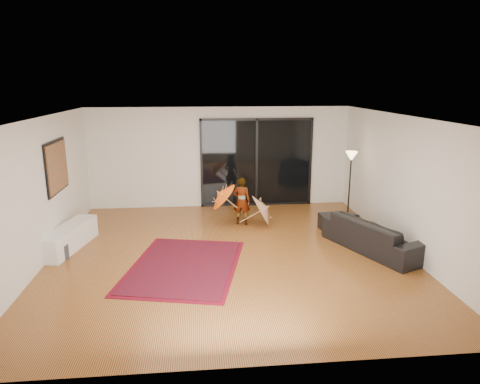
{
  "coord_description": "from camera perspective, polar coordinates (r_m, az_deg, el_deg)",
  "views": [
    {
      "loc": [
        -0.56,
        -7.93,
        3.33
      ],
      "look_at": [
        0.28,
        0.68,
        1.1
      ],
      "focal_mm": 32.0,
      "sensor_mm": 36.0,
      "label": 1
    }
  ],
  "objects": [
    {
      "name": "persian_rug",
      "position": [
        8.14,
        -7.45,
        -9.75
      ],
      "size": [
        2.46,
        3.04,
        0.02
      ],
      "rotation": [
        0.0,
        0.0,
        -0.22
      ],
      "color": "#5C0717",
      "rests_on": "floor"
    },
    {
      "name": "sofa",
      "position": [
        9.13,
        17.48,
        -5.44
      ],
      "size": [
        1.7,
        2.4,
        0.65
      ],
      "primitive_type": "imported",
      "rotation": [
        0.0,
        0.0,
        1.99
      ],
      "color": "black",
      "rests_on": "floor"
    },
    {
      "name": "painting",
      "position": [
        9.54,
        -23.22,
        3.13
      ],
      "size": [
        0.04,
        1.28,
        1.08
      ],
      "color": "black",
      "rests_on": "wall_left"
    },
    {
      "name": "media_console",
      "position": [
        9.48,
        -21.8,
        -5.66
      ],
      "size": [
        0.79,
        1.76,
        0.47
      ],
      "primitive_type": "cube",
      "rotation": [
        0.0,
        0.0,
        -0.22
      ],
      "color": "white",
      "rests_on": "floor"
    },
    {
      "name": "floor",
      "position": [
        8.61,
        -1.41,
        -8.29
      ],
      "size": [
        7.0,
        7.0,
        0.0
      ],
      "primitive_type": "plane",
      "color": "#AA6E2E",
      "rests_on": "ground"
    },
    {
      "name": "wall_back",
      "position": [
        11.61,
        -2.71,
        4.62
      ],
      "size": [
        7.0,
        0.0,
        7.0
      ],
      "primitive_type": "plane",
      "rotation": [
        1.57,
        0.0,
        0.0
      ],
      "color": "silver",
      "rests_on": "floor"
    },
    {
      "name": "parasol_orange",
      "position": [
        10.05,
        -2.88,
        -0.53
      ],
      "size": [
        0.63,
        0.75,
        0.85
      ],
      "rotation": [
        0.0,
        -0.84,
        0.0
      ],
      "color": "#FF5B0D",
      "rests_on": "child"
    },
    {
      "name": "speaker",
      "position": [
        9.05,
        -22.64,
        -7.35
      ],
      "size": [
        0.3,
        0.3,
        0.28
      ],
      "primitive_type": "cube",
      "rotation": [
        0.0,
        0.0,
        0.26
      ],
      "color": "#424244",
      "rests_on": "floor"
    },
    {
      "name": "floor_lamp",
      "position": [
        10.72,
        14.55,
        3.34
      ],
      "size": [
        0.29,
        0.29,
        1.71
      ],
      "color": "black",
      "rests_on": "floor"
    },
    {
      "name": "ceiling",
      "position": [
        7.97,
        -1.53,
        9.92
      ],
      "size": [
        7.0,
        7.0,
        0.0
      ],
      "primitive_type": "plane",
      "rotation": [
        3.14,
        0.0,
        0.0
      ],
      "color": "white",
      "rests_on": "wall_back"
    },
    {
      "name": "parasol_white",
      "position": [
        10.13,
        3.68,
        -1.77
      ],
      "size": [
        0.57,
        0.84,
        0.93
      ],
      "rotation": [
        0.0,
        1.07,
        0.0
      ],
      "color": "beige",
      "rests_on": "floor"
    },
    {
      "name": "sliding_door",
      "position": [
        11.7,
        2.22,
        3.95
      ],
      "size": [
        3.06,
        0.07,
        2.4
      ],
      "color": "black",
      "rests_on": "wall_back"
    },
    {
      "name": "wall_front",
      "position": [
        4.88,
        1.52,
        -9.47
      ],
      "size": [
        7.0,
        0.0,
        7.0
      ],
      "primitive_type": "plane",
      "rotation": [
        -1.57,
        0.0,
        0.0
      ],
      "color": "silver",
      "rests_on": "floor"
    },
    {
      "name": "child",
      "position": [
        10.18,
        0.21,
        -1.23
      ],
      "size": [
        0.48,
        0.38,
        1.16
      ],
      "primitive_type": "imported",
      "rotation": [
        0.0,
        0.0,
        2.87
      ],
      "color": "#999999",
      "rests_on": "floor"
    },
    {
      "name": "wall_right",
      "position": [
        9.12,
        21.04,
        0.94
      ],
      "size": [
        0.0,
        7.0,
        7.0
      ],
      "primitive_type": "plane",
      "rotation": [
        1.57,
        0.0,
        -1.57
      ],
      "color": "silver",
      "rests_on": "floor"
    },
    {
      "name": "wall_left",
      "position": [
        8.68,
        -25.17,
        -0.12
      ],
      "size": [
        0.0,
        7.0,
        7.0
      ],
      "primitive_type": "plane",
      "rotation": [
        1.57,
        0.0,
        1.57
      ],
      "color": "silver",
      "rests_on": "floor"
    },
    {
      "name": "ottoman",
      "position": [
        10.09,
        12.69,
        -4.06
      ],
      "size": [
        0.71,
        0.71,
        0.37
      ],
      "primitive_type": "cube",
      "rotation": [
        0.0,
        0.0,
        0.1
      ],
      "color": "black",
      "rests_on": "floor"
    }
  ]
}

